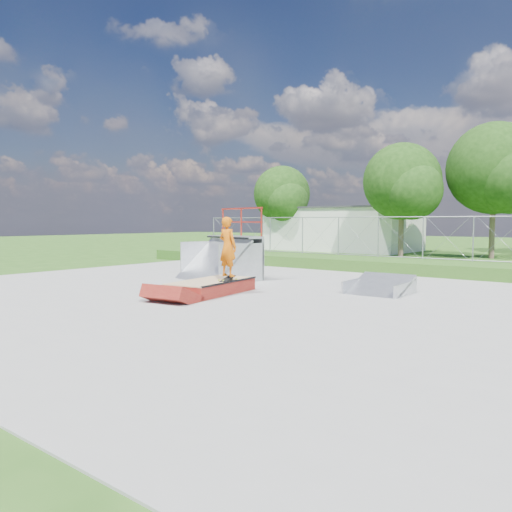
# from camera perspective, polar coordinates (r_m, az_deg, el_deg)

# --- Properties ---
(ground) EXTENTS (120.00, 120.00, 0.00)m
(ground) POSITION_cam_1_polar(r_m,az_deg,el_deg) (14.10, -4.33, -4.57)
(ground) COLOR #295317
(ground) RESTS_ON ground
(concrete_pad) EXTENTS (20.00, 16.00, 0.04)m
(concrete_pad) POSITION_cam_1_polar(r_m,az_deg,el_deg) (14.10, -4.33, -4.48)
(concrete_pad) COLOR #959593
(concrete_pad) RESTS_ON ground
(grass_berm) EXTENTS (24.00, 3.00, 0.50)m
(grass_berm) POSITION_cam_1_polar(r_m,az_deg,el_deg) (21.98, 12.68, -0.92)
(grass_berm) COLOR #295317
(grass_berm) RESTS_ON ground
(grind_box) EXTENTS (1.69, 2.90, 0.41)m
(grind_box) POSITION_cam_1_polar(r_m,az_deg,el_deg) (14.36, -5.12, -3.59)
(grind_box) COLOR maroon
(grind_box) RESTS_ON concrete_pad
(quarter_pipe) EXTENTS (3.03, 2.74, 2.58)m
(quarter_pipe) POSITION_cam_1_polar(r_m,az_deg,el_deg) (17.75, -4.41, 1.39)
(quarter_pipe) COLOR #ACAEB4
(quarter_pipe) RESTS_ON concrete_pad
(flat_bank_ramp) EXTENTS (1.65, 1.75, 0.49)m
(flat_bank_ramp) POSITION_cam_1_polar(r_m,az_deg,el_deg) (14.78, 13.88, -3.32)
(flat_bank_ramp) COLOR #ACAEB4
(flat_bank_ramp) RESTS_ON concrete_pad
(skateboard) EXTENTS (0.48, 0.82, 0.13)m
(skateboard) POSITION_cam_1_polar(r_m,az_deg,el_deg) (14.26, -3.24, -2.63)
(skateboard) COLOR black
(skateboard) RESTS_ON grind_box
(skater) EXTENTS (0.65, 0.46, 1.70)m
(skater) POSITION_cam_1_polar(r_m,az_deg,el_deg) (14.19, -3.26, 0.77)
(skater) COLOR #DA610A
(skater) RESTS_ON grind_box
(concrete_stairs) EXTENTS (1.50, 1.60, 0.80)m
(concrete_stairs) POSITION_cam_1_polar(r_m,az_deg,el_deg) (26.16, -5.15, 0.26)
(concrete_stairs) COLOR #959593
(concrete_stairs) RESTS_ON ground
(chain_link_fence) EXTENTS (20.00, 0.06, 1.80)m
(chain_link_fence) POSITION_cam_1_polar(r_m,az_deg,el_deg) (22.81, 13.81, 2.13)
(chain_link_fence) COLOR gray
(chain_link_fence) RESTS_ON grass_berm
(utility_building_flat) EXTENTS (10.00, 6.00, 3.00)m
(utility_building_flat) POSITION_cam_1_polar(r_m,az_deg,el_deg) (36.68, 9.88, 3.01)
(utility_building_flat) COLOR white
(utility_building_flat) RESTS_ON ground
(tree_left_near) EXTENTS (4.76, 4.48, 6.65)m
(tree_left_near) POSITION_cam_1_polar(r_m,az_deg,el_deg) (30.32, 16.66, 7.88)
(tree_left_near) COLOR brown
(tree_left_near) RESTS_ON ground
(tree_center) EXTENTS (5.44, 5.12, 7.60)m
(tree_center) POSITION_cam_1_polar(r_m,az_deg,el_deg) (30.92, 25.99, 8.70)
(tree_center) COLOR brown
(tree_center) RESTS_ON ground
(tree_left_far) EXTENTS (4.42, 4.16, 6.18)m
(tree_left_far) POSITION_cam_1_polar(r_m,az_deg,el_deg) (36.87, 3.12, 6.85)
(tree_left_far) COLOR brown
(tree_left_far) RESTS_ON ground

